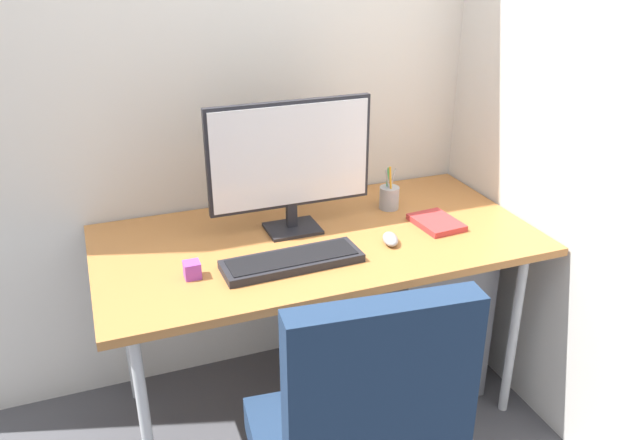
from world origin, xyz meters
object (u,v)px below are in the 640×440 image
(filing_cabinet, at_px, (414,308))
(notebook, at_px, (436,222))
(keyboard, at_px, (292,261))
(monitor, at_px, (291,159))
(pen_holder, at_px, (389,197))
(desk_clamp_accessory, at_px, (192,270))
(mouse, at_px, (390,239))

(filing_cabinet, xyz_separation_m, notebook, (-0.01, -0.14, 0.45))
(keyboard, bearing_deg, filing_cabinet, 21.51)
(monitor, relative_size, pen_holder, 3.31)
(pen_holder, distance_m, desk_clamp_accessory, 0.85)
(filing_cabinet, xyz_separation_m, desk_clamp_accessory, (-0.91, -0.20, 0.47))
(keyboard, relative_size, pen_holder, 2.60)
(monitor, xyz_separation_m, pen_holder, (0.41, 0.04, -0.22))
(filing_cabinet, distance_m, keyboard, 0.79)
(monitor, distance_m, mouse, 0.44)
(monitor, distance_m, desk_clamp_accessory, 0.52)
(mouse, bearing_deg, filing_cabinet, 58.54)
(monitor, xyz_separation_m, keyboard, (-0.09, -0.26, -0.25))
(monitor, bearing_deg, notebook, -17.43)
(keyboard, distance_m, notebook, 0.60)
(notebook, bearing_deg, keyboard, -174.82)
(keyboard, bearing_deg, pen_holder, 31.39)
(monitor, xyz_separation_m, notebook, (0.50, -0.16, -0.25))
(notebook, relative_size, desk_clamp_accessory, 3.58)
(monitor, height_order, keyboard, monitor)
(monitor, distance_m, notebook, 0.58)
(keyboard, relative_size, mouse, 4.70)
(pen_holder, bearing_deg, desk_clamp_accessory, -161.63)
(filing_cabinet, relative_size, mouse, 6.02)
(pen_holder, relative_size, desk_clamp_accessory, 3.35)
(keyboard, xyz_separation_m, desk_clamp_accessory, (-0.31, 0.03, 0.01))
(monitor, height_order, pen_holder, monitor)
(keyboard, height_order, mouse, mouse)
(monitor, height_order, desk_clamp_accessory, monitor)
(filing_cabinet, relative_size, pen_holder, 3.32)
(filing_cabinet, distance_m, notebook, 0.47)
(pen_holder, bearing_deg, mouse, -115.47)
(keyboard, height_order, notebook, keyboard)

